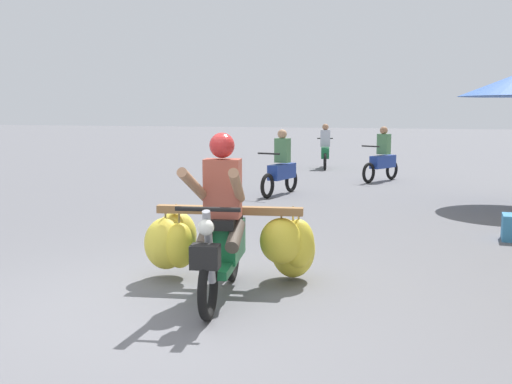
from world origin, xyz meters
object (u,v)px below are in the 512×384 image
motorbike_distant_ahead_right (325,150)px  motorbike_main_loaded (229,238)px  motorbike_distant_ahead_left (382,159)px  motorbike_distant_far_ahead (281,168)px

motorbike_distant_ahead_right → motorbike_main_loaded: bearing=-81.6°
motorbike_main_loaded → motorbike_distant_ahead_right: (-1.87, 12.71, 0.07)m
motorbike_distant_ahead_left → motorbike_main_loaded: bearing=-91.5°
motorbike_distant_ahead_left → motorbike_distant_far_ahead: same height
motorbike_main_loaded → motorbike_distant_ahead_right: size_ratio=1.21×
motorbike_main_loaded → motorbike_distant_far_ahead: (-1.45, 6.61, 0.07)m
motorbike_distant_ahead_right → motorbike_distant_far_ahead: same height
motorbike_distant_ahead_left → motorbike_distant_ahead_right: same height
motorbike_distant_ahead_left → motorbike_distant_far_ahead: 3.68m
motorbike_main_loaded → motorbike_distant_ahead_right: motorbike_main_loaded is taller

